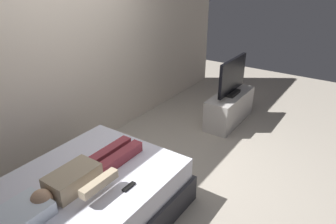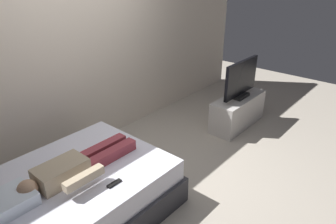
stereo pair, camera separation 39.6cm
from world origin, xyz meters
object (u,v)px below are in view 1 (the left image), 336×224
(pillow, at_px, (18,217))
(person, at_px, (85,173))
(remote, at_px, (129,187))
(bed, at_px, (85,203))
(tv_stand, at_px, (229,108))
(tv, at_px, (232,77))

(pillow, bearing_deg, person, -2.68)
(remote, bearing_deg, bed, 112.44)
(pillow, bearing_deg, bed, 0.00)
(bed, distance_m, tv_stand, 2.93)
(remote, height_order, tv_stand, remote)
(bed, xyz_separation_m, remote, (0.18, -0.44, 0.29))
(pillow, xyz_separation_m, tv, (3.55, -0.23, 0.18))
(pillow, xyz_separation_m, remote, (0.82, -0.44, -0.05))
(bed, bearing_deg, pillow, -180.00)
(person, xyz_separation_m, remote, (0.15, -0.40, -0.07))
(pillow, bearing_deg, tv, -3.77)
(pillow, height_order, tv_stand, pillow)
(remote, relative_size, tv_stand, 0.14)
(person, bearing_deg, tv, -4.02)
(bed, bearing_deg, tv, -4.59)
(bed, xyz_separation_m, person, (0.03, -0.03, 0.36))
(pillow, bearing_deg, tv_stand, -3.77)
(person, bearing_deg, tv_stand, -4.02)
(bed, height_order, person, person)
(person, xyz_separation_m, tv_stand, (2.89, -0.20, -0.37))
(tv_stand, bearing_deg, pillow, 176.23)
(bed, bearing_deg, person, -47.19)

